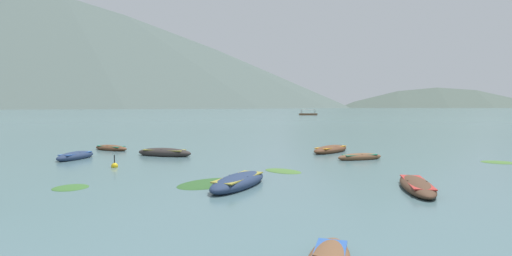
% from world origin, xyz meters
% --- Properties ---
extents(ground_plane, '(6000.00, 6000.00, 0.00)m').
position_xyz_m(ground_plane, '(0.00, 1500.00, 0.00)').
color(ground_plane, slate).
extents(mountain_0, '(1979.08, 1979.08, 480.25)m').
position_xyz_m(mountain_0, '(-1248.76, 1801.23, 240.13)').
color(mountain_0, slate).
rests_on(mountain_0, ground).
extents(mountain_1, '(2361.65, 2361.65, 571.11)m').
position_xyz_m(mountain_1, '(-840.43, 1482.40, 285.56)').
color(mountain_1, '#4C5B56').
rests_on(mountain_1, ground).
extents(mountain_2, '(757.55, 757.55, 267.93)m').
position_xyz_m(mountain_2, '(-50.43, 1844.32, 133.97)').
color(mountain_2, slate).
rests_on(mountain_2, ground).
extents(mountain_3, '(1183.84, 1183.84, 447.44)m').
position_xyz_m(mountain_3, '(460.69, 1527.94, 223.72)').
color(mountain_3, '#56665B').
rests_on(mountain_3, ground).
extents(rowboat_0, '(3.06, 4.56, 0.71)m').
position_xyz_m(rowboat_0, '(-2.83, 12.20, 0.22)').
color(rowboat_0, navy).
rests_on(rowboat_0, ground).
extents(rowboat_2, '(2.01, 4.57, 0.55)m').
position_xyz_m(rowboat_2, '(4.88, 11.72, 0.17)').
color(rowboat_2, '#4C3323').
rests_on(rowboat_2, ground).
extents(rowboat_3, '(1.86, 3.45, 0.65)m').
position_xyz_m(rowboat_3, '(-14.48, 20.94, 0.20)').
color(rowboat_3, navy).
rests_on(rowboat_3, ground).
extents(rowboat_4, '(3.95, 4.34, 0.66)m').
position_xyz_m(rowboat_4, '(3.62, 25.19, 0.21)').
color(rowboat_4, brown).
rests_on(rowboat_4, ground).
extents(rowboat_5, '(3.44, 1.95, 0.53)m').
position_xyz_m(rowboat_5, '(4.83, 21.05, 0.17)').
color(rowboat_5, brown).
rests_on(rowboat_5, ground).
extents(rowboat_7, '(4.42, 2.42, 0.72)m').
position_xyz_m(rowboat_7, '(-8.87, 22.77, 0.22)').
color(rowboat_7, '#2D2826').
rests_on(rowboat_7, ground).
extents(rowboat_9, '(3.60, 2.68, 0.53)m').
position_xyz_m(rowboat_9, '(-14.19, 26.31, 0.17)').
color(rowboat_9, brown).
rests_on(rowboat_9, ground).
extents(ferry_0, '(7.54, 2.84, 2.54)m').
position_xyz_m(ferry_0, '(17.61, 154.80, 0.45)').
color(ferry_0, brown).
rests_on(ferry_0, ground).
extents(mooring_buoy, '(0.39, 0.39, 0.86)m').
position_xyz_m(mooring_buoy, '(-10.45, 17.47, 0.09)').
color(mooring_buoy, yellow).
rests_on(mooring_buoy, ground).
extents(weed_patch_0, '(2.00, 2.02, 0.14)m').
position_xyz_m(weed_patch_0, '(-10.21, 11.87, 0.00)').
color(weed_patch_0, '#38662D').
rests_on(weed_patch_0, ground).
extents(weed_patch_1, '(2.45, 2.05, 0.14)m').
position_xyz_m(weed_patch_1, '(13.37, 19.78, 0.00)').
color(weed_patch_1, '#477033').
rests_on(weed_patch_1, ground).
extents(weed_patch_2, '(2.64, 2.53, 0.14)m').
position_xyz_m(weed_patch_2, '(-0.62, 16.28, 0.00)').
color(weed_patch_2, '#477033').
rests_on(weed_patch_2, ground).
extents(weed_patch_3, '(3.76, 3.84, 0.14)m').
position_xyz_m(weed_patch_3, '(-4.25, 12.85, 0.00)').
color(weed_patch_3, '#2D5628').
rests_on(weed_patch_3, ground).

